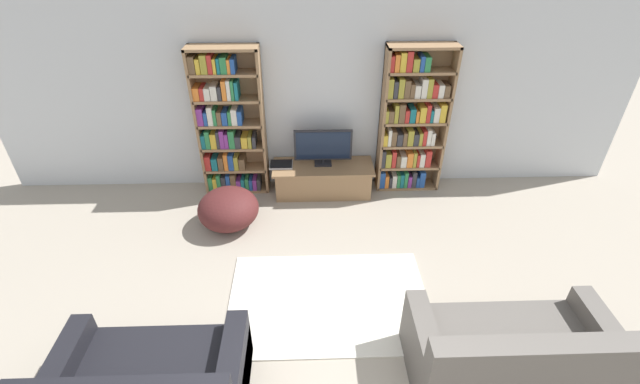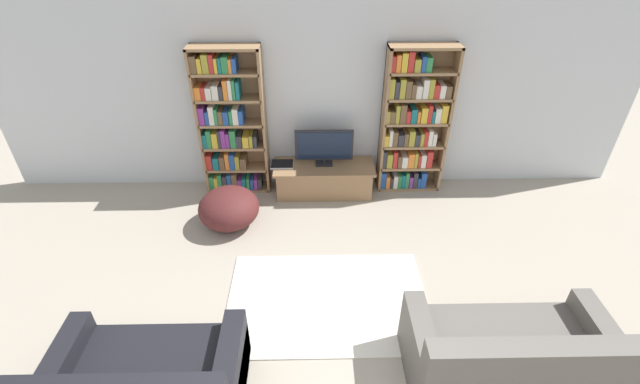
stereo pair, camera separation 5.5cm
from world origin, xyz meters
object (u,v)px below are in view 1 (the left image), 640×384
at_px(laptop, 281,164).
at_px(couch_right_sofa, 511,356).
at_px(bookshelf_right, 411,123).
at_px(television, 323,147).
at_px(tv_stand, 323,179).
at_px(bookshelf_left, 228,126).
at_px(beanbag_ottoman, 228,209).

height_order(laptop, couch_right_sofa, couch_right_sofa).
xyz_separation_m(bookshelf_right, laptop, (-1.81, -0.12, -0.56)).
bearing_deg(couch_right_sofa, television, 116.09).
bearing_deg(television, tv_stand, -90.00).
xyz_separation_m(bookshelf_left, laptop, (0.70, -0.12, -0.55)).
relative_size(bookshelf_left, bookshelf_right, 1.00).
distance_m(bookshelf_left, beanbag_ottoman, 1.16).
relative_size(television, laptop, 2.50).
height_order(bookshelf_left, tv_stand, bookshelf_left).
bearing_deg(couch_right_sofa, tv_stand, 116.40).
bearing_deg(laptop, television, 0.93).
relative_size(television, beanbag_ottoman, 1.03).
bearing_deg(tv_stand, beanbag_ottoman, -149.59).
distance_m(laptop, beanbag_ottoman, 1.03).
bearing_deg(couch_right_sofa, laptop, 124.43).
relative_size(bookshelf_left, tv_stand, 1.46).
xyz_separation_m(bookshelf_right, beanbag_ottoman, (-2.46, -0.88, -0.76)).
relative_size(tv_stand, beanbag_ottoman, 1.82).
height_order(bookshelf_left, laptop, bookshelf_left).
bearing_deg(television, couch_right_sofa, -63.91).
bearing_deg(television, bookshelf_left, 175.15).
bearing_deg(bookshelf_right, bookshelf_left, 179.95).
distance_m(television, beanbag_ottoman, 1.54).
bearing_deg(bookshelf_left, laptop, -9.65).
distance_m(bookshelf_right, couch_right_sofa, 3.26).
height_order(tv_stand, beanbag_ottoman, beanbag_ottoman).
height_order(laptop, beanbag_ottoman, beanbag_ottoman).
bearing_deg(television, bookshelf_right, 5.08).
xyz_separation_m(tv_stand, couch_right_sofa, (1.50, -3.02, 0.08)).
bearing_deg(tv_stand, laptop, 176.97).
bearing_deg(television, laptop, -179.07).
relative_size(television, couch_right_sofa, 0.47).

